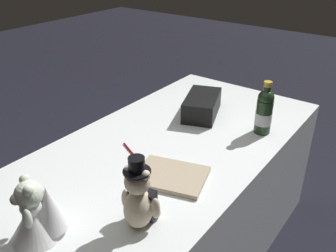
% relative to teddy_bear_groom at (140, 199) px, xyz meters
% --- Properties ---
extents(ground_plane, '(12.00, 12.00, 0.00)m').
position_rel_teddy_bear_groom_xyz_m(ground_plane, '(-0.52, -0.26, -0.87)').
color(ground_plane, black).
extents(reception_table, '(1.86, 0.95, 0.76)m').
position_rel_teddy_bear_groom_xyz_m(reception_table, '(-0.52, -0.26, -0.49)').
color(reception_table, white).
rests_on(reception_table, ground_plane).
extents(teddy_bear_groom, '(0.14, 0.15, 0.29)m').
position_rel_teddy_bear_groom_xyz_m(teddy_bear_groom, '(0.00, 0.00, 0.00)').
color(teddy_bear_groom, beige).
rests_on(teddy_bear_groom, reception_table).
extents(teddy_bear_bride, '(0.22, 0.20, 0.24)m').
position_rel_teddy_bear_groom_xyz_m(teddy_bear_bride, '(0.24, -0.24, -0.01)').
color(teddy_bear_bride, white).
rests_on(teddy_bear_bride, reception_table).
extents(champagne_bottle, '(0.09, 0.09, 0.29)m').
position_rel_teddy_bear_groom_xyz_m(champagne_bottle, '(-0.91, 0.07, 0.01)').
color(champagne_bottle, '#20371C').
rests_on(champagne_bottle, reception_table).
extents(signing_pen, '(0.07, 0.14, 0.01)m').
position_rel_teddy_bear_groom_xyz_m(signing_pen, '(-0.35, -0.36, -0.11)').
color(signing_pen, maroon).
rests_on(signing_pen, reception_table).
extents(gift_case_black, '(0.36, 0.28, 0.12)m').
position_rel_teddy_bear_groom_xyz_m(gift_case_black, '(-0.91, -0.30, -0.05)').
color(gift_case_black, black).
rests_on(gift_case_black, reception_table).
extents(guestbook, '(0.30, 0.35, 0.02)m').
position_rel_teddy_bear_groom_xyz_m(guestbook, '(-0.29, -0.08, -0.10)').
color(guestbook, tan).
rests_on(guestbook, reception_table).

